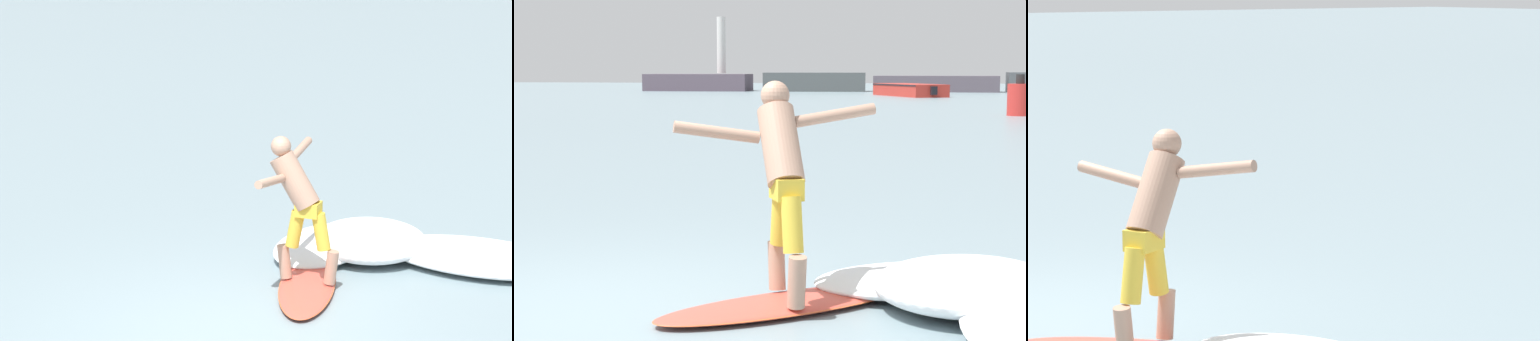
{
  "view_description": "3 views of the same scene",
  "coord_description": "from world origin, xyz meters",
  "views": [
    {
      "loc": [
        -7.71,
        -8.31,
        4.76
      ],
      "look_at": [
        1.56,
        1.22,
        1.14
      ],
      "focal_mm": 85.0,
      "sensor_mm": 36.0,
      "label": 1
    },
    {
      "loc": [
        2.4,
        -5.84,
        1.78
      ],
      "look_at": [
        1.15,
        1.29,
        0.92
      ],
      "focal_mm": 60.0,
      "sensor_mm": 36.0,
      "label": 2
    },
    {
      "loc": [
        9.05,
        -4.1,
        2.77
      ],
      "look_at": [
        1.07,
        1.86,
        1.23
      ],
      "focal_mm": 85.0,
      "sensor_mm": 36.0,
      "label": 3
    }
  ],
  "objects": [
    {
      "name": "surfer",
      "position": [
        1.4,
        0.41,
        1.04
      ],
      "size": [
        1.47,
        0.97,
        1.61
      ],
      "color": "tan",
      "rests_on": "surfboard"
    }
  ]
}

